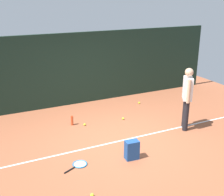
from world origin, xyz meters
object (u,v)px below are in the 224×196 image
object	(u,v)px
tennis_player	(187,95)
tennis_ball_near_player	(85,124)
tennis_ball_mid_court	(139,103)
backpack	(132,150)
tennis_ball_far_left	(123,119)
water_bottle	(72,120)
tennis_ball_by_fence	(92,195)
tennis_racket	(79,165)

from	to	relation	value
tennis_player	tennis_ball_near_player	bearing A→B (deg)	-86.68
tennis_ball_near_player	tennis_ball_mid_court	bearing A→B (deg)	20.52
tennis_player	backpack	distance (m)	2.33
tennis_ball_far_left	water_bottle	distance (m)	1.50
tennis_ball_by_fence	tennis_racket	bearing A→B (deg)	83.02
tennis_ball_near_player	backpack	bearing A→B (deg)	-80.90
backpack	water_bottle	distance (m)	2.37
backpack	tennis_racket	bearing A→B (deg)	-6.64
tennis_player	tennis_ball_mid_court	xyz separation A→B (m)	(-0.14, 2.21, -0.93)
tennis_racket	tennis_ball_mid_court	xyz separation A→B (m)	(3.10, 2.71, 0.02)
tennis_racket	backpack	world-z (taller)	backpack
backpack	tennis_ball_near_player	size ratio (longest dim) A/B	6.67
tennis_ball_near_player	tennis_ball_far_left	distance (m)	1.17
backpack	tennis_ball_mid_court	distance (m)	3.53
tennis_ball_far_left	tennis_ball_near_player	bearing A→B (deg)	175.12
tennis_racket	tennis_ball_by_fence	size ratio (longest dim) A/B	9.54
tennis_player	tennis_ball_near_player	world-z (taller)	tennis_player
tennis_ball_far_left	tennis_racket	bearing A→B (deg)	-138.60
tennis_racket	water_bottle	world-z (taller)	water_bottle
tennis_player	tennis_ball_mid_court	distance (m)	2.40
tennis_ball_near_player	tennis_ball_far_left	xyz separation A→B (m)	(1.17, -0.10, 0.00)
water_bottle	tennis_ball_mid_court	bearing A→B (deg)	14.46
backpack	tennis_ball_far_left	bearing A→B (deg)	-107.66
backpack	tennis_ball_far_left	xyz separation A→B (m)	(0.83, 2.00, -0.18)
backpack	tennis_ball_far_left	world-z (taller)	backpack
tennis_player	tennis_ball_far_left	bearing A→B (deg)	-102.54
tennis_ball_mid_court	water_bottle	world-z (taller)	water_bottle
tennis_ball_mid_court	water_bottle	bearing A→B (deg)	-165.54
tennis_ball_mid_court	tennis_racket	bearing A→B (deg)	-138.86
tennis_player	tennis_ball_mid_court	size ratio (longest dim) A/B	25.76
tennis_player	tennis_ball_by_fence	xyz separation A→B (m)	(-3.38, -1.61, -0.93)
tennis_ball_mid_court	water_bottle	distance (m)	2.66
tennis_racket	water_bottle	size ratio (longest dim) A/B	2.27
tennis_ball_mid_court	tennis_ball_far_left	distance (m)	1.46
tennis_ball_by_fence	water_bottle	bearing A→B (deg)	78.16
tennis_ball_by_fence	tennis_ball_near_player	bearing A→B (deg)	71.97
tennis_player	water_bottle	world-z (taller)	tennis_player
tennis_ball_far_left	water_bottle	bearing A→B (deg)	168.98
tennis_racket	tennis_ball_by_fence	distance (m)	1.11
tennis_player	tennis_racket	world-z (taller)	tennis_player
backpack	tennis_ball_near_player	xyz separation A→B (m)	(-0.34, 2.10, -0.18)
tennis_player	tennis_racket	xyz separation A→B (m)	(-3.24, -0.51, -0.95)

